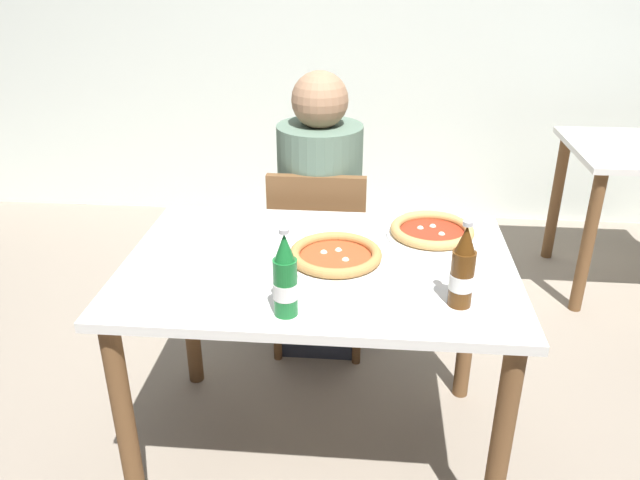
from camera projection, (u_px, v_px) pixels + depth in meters
ground_plane at (319, 446)px, 2.24m from camera, size 8.00×8.00×0.00m
back_wall_tiled at (352, 7)px, 3.66m from camera, size 7.00×0.10×2.60m
dining_table_main at (319, 294)px, 1.97m from camera, size 1.20×0.80×0.75m
chair_behind_table at (319, 251)px, 2.58m from camera, size 0.40×0.40×0.85m
diner_seated at (320, 224)px, 2.59m from camera, size 0.34×0.34×1.21m
pizza_margherita_near at (335, 257)px, 1.90m from camera, size 0.31×0.31×0.04m
pizza_marinara_far at (432, 232)px, 2.07m from camera, size 0.30×0.30×0.04m
beer_bottle_left at (285, 279)px, 1.60m from camera, size 0.07×0.07×0.25m
beer_bottle_center at (463, 271)px, 1.64m from camera, size 0.07×0.07×0.25m
napkin_with_cutlery at (292, 226)px, 2.15m from camera, size 0.23×0.23×0.01m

